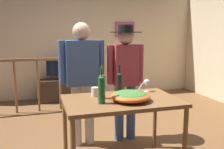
{
  "coord_description": "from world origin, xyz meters",
  "views": [
    {
      "loc": [
        -0.99,
        -3.41,
        1.55
      ],
      "look_at": [
        -0.13,
        -0.49,
        1.03
      ],
      "focal_mm": 40.34,
      "sensor_mm": 36.0,
      "label": 1
    }
  ],
  "objects_px": {
    "stair_railing": "(50,77)",
    "person_standing_right": "(125,73)",
    "serving_table": "(122,107)",
    "mug_white": "(95,92)",
    "person_standing_left": "(82,74)",
    "tv_console": "(61,90)",
    "wine_glass": "(147,83)",
    "wine_bottle_green": "(102,89)",
    "wine_bottle_dark": "(119,82)",
    "framed_picture": "(125,30)",
    "salad_bowl": "(130,96)",
    "wine_bottle_amber": "(102,85)",
    "flat_screen_tv": "(60,68)"
  },
  "relations": [
    {
      "from": "stair_railing",
      "to": "person_standing_right",
      "type": "relative_size",
      "value": 1.83
    },
    {
      "from": "serving_table",
      "to": "mug_white",
      "type": "height_order",
      "value": "mug_white"
    },
    {
      "from": "stair_railing",
      "to": "person_standing_left",
      "type": "xyz_separation_m",
      "value": [
        0.35,
        -1.71,
        0.33
      ]
    },
    {
      "from": "tv_console",
      "to": "wine_glass",
      "type": "relative_size",
      "value": 5.62
    },
    {
      "from": "wine_bottle_green",
      "to": "serving_table",
      "type": "bearing_deg",
      "value": 21.8
    },
    {
      "from": "wine_bottle_green",
      "to": "wine_bottle_dark",
      "type": "xyz_separation_m",
      "value": [
        0.31,
        0.37,
        -0.02
      ]
    },
    {
      "from": "tv_console",
      "to": "person_standing_left",
      "type": "height_order",
      "value": "person_standing_left"
    },
    {
      "from": "person_standing_right",
      "to": "framed_picture",
      "type": "bearing_deg",
      "value": -108.86
    },
    {
      "from": "framed_picture",
      "to": "wine_bottle_dark",
      "type": "distance_m",
      "value": 3.43
    },
    {
      "from": "salad_bowl",
      "to": "person_standing_right",
      "type": "bearing_deg",
      "value": 73.92
    },
    {
      "from": "person_standing_left",
      "to": "wine_bottle_amber",
      "type": "bearing_deg",
      "value": 99.56
    },
    {
      "from": "wine_glass",
      "to": "wine_bottle_amber",
      "type": "xyz_separation_m",
      "value": [
        -0.61,
        -0.16,
        0.04
      ]
    },
    {
      "from": "salad_bowl",
      "to": "wine_bottle_green",
      "type": "relative_size",
      "value": 1.17
    },
    {
      "from": "serving_table",
      "to": "person_standing_left",
      "type": "xyz_separation_m",
      "value": [
        -0.31,
        0.74,
        0.27
      ]
    },
    {
      "from": "serving_table",
      "to": "wine_glass",
      "type": "relative_size",
      "value": 7.9
    },
    {
      "from": "wine_bottle_dark",
      "to": "wine_bottle_amber",
      "type": "bearing_deg",
      "value": -146.17
    },
    {
      "from": "wine_bottle_dark",
      "to": "person_standing_right",
      "type": "xyz_separation_m",
      "value": [
        0.25,
        0.48,
        0.02
      ]
    },
    {
      "from": "framed_picture",
      "to": "person_standing_left",
      "type": "xyz_separation_m",
      "value": [
        -1.54,
        -2.67,
        -0.61
      ]
    },
    {
      "from": "stair_railing",
      "to": "wine_bottle_green",
      "type": "bearing_deg",
      "value": -81.03
    },
    {
      "from": "framed_picture",
      "to": "wine_bottle_green",
      "type": "distance_m",
      "value": 3.87
    },
    {
      "from": "stair_railing",
      "to": "salad_bowl",
      "type": "height_order",
      "value": "stair_railing"
    },
    {
      "from": "mug_white",
      "to": "person_standing_right",
      "type": "xyz_separation_m",
      "value": [
        0.56,
        0.53,
        0.11
      ]
    },
    {
      "from": "person_standing_left",
      "to": "flat_screen_tv",
      "type": "bearing_deg",
      "value": -88.14
    },
    {
      "from": "stair_railing",
      "to": "wine_bottle_dark",
      "type": "relative_size",
      "value": 8.8
    },
    {
      "from": "mug_white",
      "to": "person_standing_right",
      "type": "height_order",
      "value": "person_standing_right"
    },
    {
      "from": "stair_railing",
      "to": "mug_white",
      "type": "distance_m",
      "value": 2.29
    },
    {
      "from": "framed_picture",
      "to": "flat_screen_tv",
      "type": "relative_size",
      "value": 0.83
    },
    {
      "from": "flat_screen_tv",
      "to": "wine_bottle_green",
      "type": "distance_m",
      "value": 3.21
    },
    {
      "from": "serving_table",
      "to": "salad_bowl",
      "type": "height_order",
      "value": "salad_bowl"
    },
    {
      "from": "salad_bowl",
      "to": "wine_bottle_amber",
      "type": "bearing_deg",
      "value": 145.26
    },
    {
      "from": "wine_bottle_dark",
      "to": "mug_white",
      "type": "bearing_deg",
      "value": -169.92
    },
    {
      "from": "wine_glass",
      "to": "person_standing_left",
      "type": "height_order",
      "value": "person_standing_left"
    },
    {
      "from": "flat_screen_tv",
      "to": "salad_bowl",
      "type": "distance_m",
      "value": 3.22
    },
    {
      "from": "salad_bowl",
      "to": "mug_white",
      "type": "xyz_separation_m",
      "value": [
        -0.32,
        0.3,
        -0.0
      ]
    },
    {
      "from": "person_standing_right",
      "to": "wine_bottle_amber",
      "type": "bearing_deg",
      "value": 52.56
    },
    {
      "from": "person_standing_left",
      "to": "person_standing_right",
      "type": "bearing_deg",
      "value": 179.73
    },
    {
      "from": "tv_console",
      "to": "wine_bottle_amber",
      "type": "bearing_deg",
      "value": -86.23
    },
    {
      "from": "serving_table",
      "to": "mug_white",
      "type": "xyz_separation_m",
      "value": [
        -0.25,
        0.21,
        0.14
      ]
    },
    {
      "from": "serving_table",
      "to": "wine_bottle_dark",
      "type": "relative_size",
      "value": 3.69
    },
    {
      "from": "wine_glass",
      "to": "wine_bottle_dark",
      "type": "bearing_deg",
      "value": 177.98
    },
    {
      "from": "stair_railing",
      "to": "tv_console",
      "type": "height_order",
      "value": "stair_railing"
    },
    {
      "from": "stair_railing",
      "to": "wine_bottle_dark",
      "type": "distance_m",
      "value": 2.33
    },
    {
      "from": "salad_bowl",
      "to": "person_standing_left",
      "type": "height_order",
      "value": "person_standing_left"
    },
    {
      "from": "serving_table",
      "to": "mug_white",
      "type": "distance_m",
      "value": 0.36
    },
    {
      "from": "stair_railing",
      "to": "serving_table",
      "type": "xyz_separation_m",
      "value": [
        0.66,
        -2.46,
        0.06
      ]
    },
    {
      "from": "serving_table",
      "to": "wine_glass",
      "type": "height_order",
      "value": "wine_glass"
    },
    {
      "from": "flat_screen_tv",
      "to": "wine_bottle_dark",
      "type": "distance_m",
      "value": 2.87
    },
    {
      "from": "tv_console",
      "to": "serving_table",
      "type": "height_order",
      "value": "serving_table"
    },
    {
      "from": "wine_bottle_dark",
      "to": "framed_picture",
      "type": "bearing_deg",
      "value": 69.57
    },
    {
      "from": "tv_console",
      "to": "wine_bottle_dark",
      "type": "relative_size",
      "value": 2.63
    }
  ]
}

